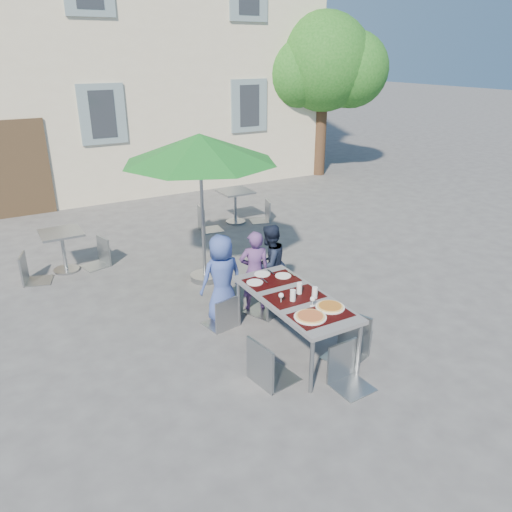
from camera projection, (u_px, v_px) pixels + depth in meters
ground at (259, 339)px, 6.72m from camera, size 90.00×90.00×0.00m
building at (56, 3)px, 14.10m from camera, size 13.60×8.20×11.10m
tree at (324, 64)px, 14.53m from camera, size 3.60×3.00×4.70m
dining_table at (294, 300)px, 6.26m from camera, size 0.80×1.85×0.76m
pizza_near_left at (310, 316)px, 5.73m from camera, size 0.38×0.38×0.03m
pizza_near_right at (330, 307)px, 5.95m from camera, size 0.35×0.35×0.03m
glassware at (301, 293)px, 6.14m from camera, size 0.49×0.42×0.15m
place_settings at (267, 277)px, 6.74m from camera, size 0.70×0.41×0.01m
child_0 at (222, 278)px, 7.03m from camera, size 0.62×0.40×1.27m
child_1 at (254, 271)px, 7.28m from camera, size 0.52×0.43×1.23m
child_2 at (269, 264)px, 7.51m from camera, size 0.68×0.52×1.24m
chair_0 at (223, 294)px, 6.81m from camera, size 0.46×0.47×0.90m
chair_1 at (271, 275)px, 7.13m from camera, size 0.62×0.62×1.06m
chair_2 at (281, 281)px, 7.22m from camera, size 0.39×0.39×0.87m
chair_3 at (268, 336)px, 5.61m from camera, size 0.54×0.53×1.05m
chair_4 at (352, 312)px, 6.16m from camera, size 0.59×0.59×1.03m
chair_5 at (349, 342)px, 5.62m from camera, size 0.44×0.44×0.95m
patio_umbrella at (200, 150)px, 7.63m from camera, size 2.45×2.45×2.44m
cafe_table_0 at (63, 245)px, 8.62m from camera, size 0.68×0.68×0.73m
bg_chair_l_0 at (27, 251)px, 8.17m from camera, size 0.53×0.53×0.96m
bg_chair_r_0 at (97, 236)px, 8.84m from camera, size 0.52×0.51×0.95m
cafe_table_1 at (235, 201)px, 11.10m from camera, size 0.69×0.69×0.74m
bg_chair_l_1 at (205, 204)px, 10.54m from camera, size 0.51×0.50×1.02m
bg_chair_r_1 at (264, 199)px, 11.18m from camera, size 0.50×0.50×0.91m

